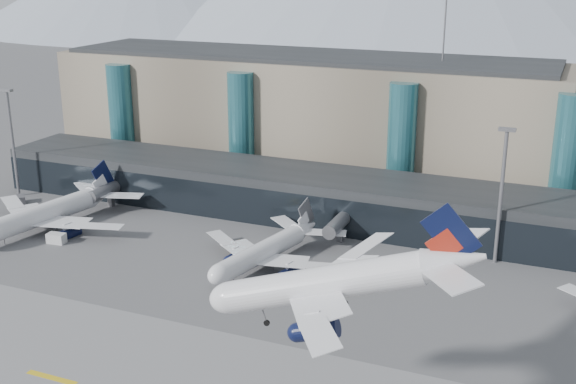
# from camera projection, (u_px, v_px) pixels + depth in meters

# --- Properties ---
(ground) EXTENTS (900.00, 900.00, 0.00)m
(ground) POSITION_uv_depth(u_px,v_px,m) (234.00, 354.00, 103.09)
(ground) COLOR #515154
(ground) RESTS_ON ground
(concourse) EXTENTS (170.00, 27.00, 10.00)m
(concourse) POSITION_uv_depth(u_px,v_px,m) (357.00, 201.00, 152.22)
(concourse) COLOR black
(concourse) RESTS_ON ground
(terminal_main) EXTENTS (130.00, 30.00, 31.00)m
(terminal_main) POSITION_uv_depth(u_px,v_px,m) (303.00, 114.00, 186.46)
(terminal_main) COLOR gray
(terminal_main) RESTS_ON ground
(teal_towers) EXTENTS (116.40, 19.40, 46.00)m
(teal_towers) POSITION_uv_depth(u_px,v_px,m) (318.00, 137.00, 169.20)
(teal_towers) COLOR #286672
(teal_towers) RESTS_ON ground
(lightmast_left) EXTENTS (3.00, 1.20, 25.60)m
(lightmast_left) POSITION_uv_depth(u_px,v_px,m) (12.00, 137.00, 167.42)
(lightmast_left) COLOR slate
(lightmast_left) RESTS_ON ground
(lightmast_mid) EXTENTS (3.00, 1.20, 25.60)m
(lightmast_mid) POSITION_uv_depth(u_px,v_px,m) (502.00, 189.00, 129.77)
(lightmast_mid) COLOR slate
(lightmast_mid) RESTS_ON ground
(hero_jet) EXTENTS (32.21, 32.49, 10.51)m
(hero_jet) POSITION_uv_depth(u_px,v_px,m) (349.00, 274.00, 76.60)
(hero_jet) COLOR silver
(hero_jet) RESTS_ON ground
(jet_parked_left) EXTENTS (38.16, 38.71, 12.49)m
(jet_parked_left) POSITION_uv_depth(u_px,v_px,m) (56.00, 204.00, 151.47)
(jet_parked_left) COLOR silver
(jet_parked_left) RESTS_ON ground
(jet_parked_mid) EXTENTS (32.16, 32.99, 10.61)m
(jet_parked_mid) POSITION_uv_depth(u_px,v_px,m) (272.00, 242.00, 133.08)
(jet_parked_mid) COLOR silver
(jet_parked_mid) RESTS_ON ground
(veh_a) EXTENTS (3.77, 2.37, 2.01)m
(veh_a) POSITION_uv_depth(u_px,v_px,m) (56.00, 238.00, 142.97)
(veh_a) COLOR silver
(veh_a) RESTS_ON ground
(veh_b) EXTENTS (1.80, 2.86, 1.63)m
(veh_b) POSITION_uv_depth(u_px,v_px,m) (240.00, 247.00, 139.28)
(veh_b) COLOR gold
(veh_b) RESTS_ON ground
(veh_c) EXTENTS (3.78, 2.04, 2.08)m
(veh_c) POSITION_uv_depth(u_px,v_px,m) (294.00, 290.00, 120.69)
(veh_c) COLOR #47474C
(veh_c) RESTS_ON ground
(veh_d) EXTENTS (3.04, 2.72, 1.54)m
(veh_d) POSITION_uv_depth(u_px,v_px,m) (441.00, 254.00, 135.76)
(veh_d) COLOR silver
(veh_d) RESTS_ON ground
(veh_f) EXTENTS (3.57, 3.61, 1.86)m
(veh_f) POSITION_uv_depth(u_px,v_px,m) (21.00, 199.00, 166.24)
(veh_f) COLOR #47474C
(veh_f) RESTS_ON ground
(veh_g) EXTENTS (3.09, 2.83, 1.56)m
(veh_g) POSITION_uv_depth(u_px,v_px,m) (435.00, 271.00, 128.52)
(veh_g) COLOR silver
(veh_g) RESTS_ON ground
(veh_h) EXTENTS (3.78, 3.93, 1.98)m
(veh_h) POSITION_uv_depth(u_px,v_px,m) (342.00, 283.00, 123.38)
(veh_h) COLOR gold
(veh_h) RESTS_ON ground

